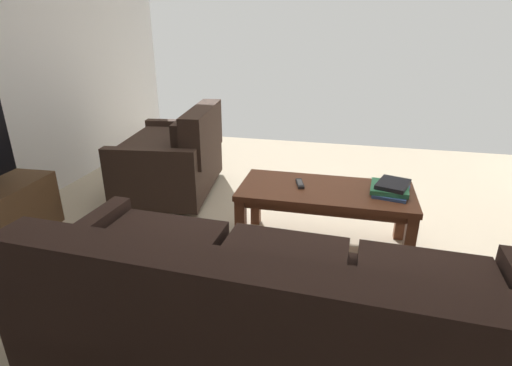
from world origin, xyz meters
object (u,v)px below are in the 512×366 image
at_px(coffee_table, 325,198).
at_px(book_stack, 391,188).
at_px(sofa_main, 269,320).
at_px(tv_remote, 300,184).
at_px(loveseat_near, 175,157).

xyz_separation_m(coffee_table, book_stack, (-0.43, -0.03, 0.11)).
distance_m(sofa_main, tv_remote, 1.32).
height_order(coffee_table, tv_remote, tv_remote).
xyz_separation_m(loveseat_near, book_stack, (-1.87, 0.65, 0.13)).
relative_size(book_stack, tv_remote, 2.03).
distance_m(loveseat_near, tv_remote, 1.41).
bearing_deg(tv_remote, coffee_table, 171.48).
distance_m(loveseat_near, coffee_table, 1.59).
relative_size(sofa_main, tv_remote, 12.75).
bearing_deg(book_stack, sofa_main, 66.28).
bearing_deg(tv_remote, book_stack, 179.93).
distance_m(coffee_table, tv_remote, 0.20).
xyz_separation_m(book_stack, tv_remote, (0.62, -0.00, -0.03)).
xyz_separation_m(sofa_main, tv_remote, (0.04, -1.31, 0.10)).
relative_size(loveseat_near, coffee_table, 1.00).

